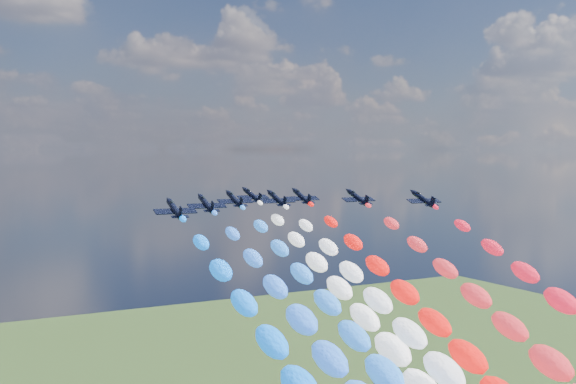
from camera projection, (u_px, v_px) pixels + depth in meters
jet_0 at (175, 209)px, 147.74m from camera, size 9.06×11.95×6.12m
jet_1 at (206, 204)px, 161.89m from camera, size 9.05×11.94×6.12m
jet_2 at (235, 199)px, 176.35m from camera, size 8.79×11.76×6.12m
jet_3 at (277, 199)px, 178.08m from camera, size 8.55×11.59×6.12m
jet_4 at (252, 195)px, 191.14m from camera, size 9.14×12.01×6.12m
trail_4 at (408, 382)px, 135.55m from camera, size 7.20×128.90×65.15m
jet_5 at (302, 197)px, 186.43m from camera, size 8.86×11.81×6.12m
jet_6 at (358, 198)px, 182.65m from camera, size 8.57×11.60×6.12m
jet_7 at (423, 199)px, 177.72m from camera, size 9.20×12.06×6.12m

